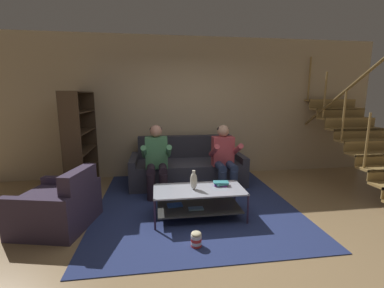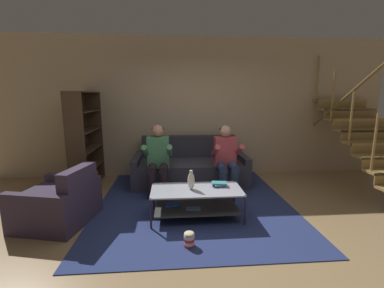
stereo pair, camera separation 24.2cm
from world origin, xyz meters
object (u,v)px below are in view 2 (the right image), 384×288
(person_seated_right, at_px, (226,156))
(bookshelf, at_px, (84,150))
(person_seated_left, at_px, (158,157))
(book_stack, at_px, (219,184))
(popcorn_tub, at_px, (189,239))
(couch, at_px, (190,168))
(vase, at_px, (191,181))
(coffee_table, at_px, (196,198))
(armchair, at_px, (59,203))

(person_seated_right, height_order, bookshelf, bookshelf)
(person_seated_left, relative_size, book_stack, 5.21)
(bookshelf, distance_m, popcorn_tub, 2.91)
(couch, xyz_separation_m, vase, (-0.10, -1.52, 0.26))
(coffee_table, bearing_deg, bookshelf, 143.50)
(person_seated_right, distance_m, coffee_table, 1.20)
(person_seated_left, distance_m, person_seated_right, 1.19)
(vase, relative_size, armchair, 0.26)
(couch, relative_size, bookshelf, 1.23)
(person_seated_left, distance_m, vase, 1.09)
(armchair, bearing_deg, person_seated_left, 36.62)
(person_seated_right, xyz_separation_m, vase, (-0.69, -0.96, -0.10))
(person_seated_right, distance_m, armchair, 2.69)
(coffee_table, relative_size, bookshelf, 0.71)
(coffee_table, xyz_separation_m, armchair, (-1.86, 0.00, -0.01))
(armchair, bearing_deg, person_seated_right, 21.07)
(person_seated_left, bearing_deg, bookshelf, 160.46)
(person_seated_left, xyz_separation_m, bookshelf, (-1.40, 0.50, 0.04))
(coffee_table, height_order, armchair, armchair)
(armchair, distance_m, popcorn_tub, 1.87)
(armchair, xyz_separation_m, popcorn_tub, (1.72, -0.72, -0.18))
(vase, bearing_deg, armchair, 179.81)
(coffee_table, bearing_deg, couch, 88.90)
(book_stack, distance_m, popcorn_tub, 1.01)
(book_stack, xyz_separation_m, bookshelf, (-2.32, 1.36, 0.25))
(couch, xyz_separation_m, person_seated_left, (-0.60, -0.55, 0.37))
(person_seated_left, xyz_separation_m, book_stack, (0.91, -0.87, -0.21))
(coffee_table, bearing_deg, armchair, 179.93)
(coffee_table, distance_m, popcorn_tub, 0.76)
(person_seated_right, relative_size, vase, 4.39)
(book_stack, xyz_separation_m, armchair, (-2.21, -0.09, -0.18))
(vase, height_order, popcorn_tub, vase)
(person_seated_left, bearing_deg, popcorn_tub, -75.78)
(book_stack, bearing_deg, couch, 102.62)
(coffee_table, height_order, book_stack, book_stack)
(person_seated_right, bearing_deg, book_stack, -107.90)
(coffee_table, xyz_separation_m, popcorn_tub, (-0.14, -0.72, -0.19))
(popcorn_tub, bearing_deg, book_stack, 58.96)
(person_seated_left, xyz_separation_m, vase, (0.50, -0.96, -0.11))
(bookshelf, bearing_deg, vase, -37.52)
(couch, height_order, bookshelf, bookshelf)
(person_seated_left, height_order, armchair, person_seated_left)
(couch, height_order, popcorn_tub, couch)
(vase, xyz_separation_m, bookshelf, (-1.91, 1.46, 0.16))
(couch, xyz_separation_m, armchair, (-1.89, -1.51, -0.02))
(couch, height_order, coffee_table, couch)
(couch, bearing_deg, person_seated_left, -137.13)
(person_seated_right, relative_size, popcorn_tub, 6.44)
(person_seated_left, xyz_separation_m, coffee_table, (0.57, -0.96, -0.38))
(person_seated_right, height_order, vase, person_seated_right)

